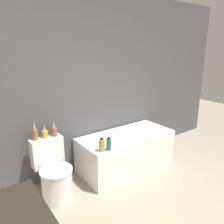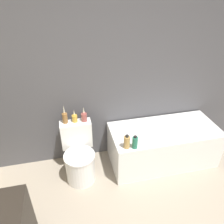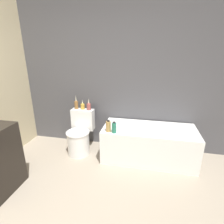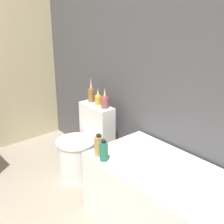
% 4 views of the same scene
% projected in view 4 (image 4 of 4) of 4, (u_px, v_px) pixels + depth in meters
% --- Properties ---
extents(wall_back_tiled, '(6.40, 0.06, 2.60)m').
position_uv_depth(wall_back_tiled, '(145.00, 51.00, 2.74)').
color(wall_back_tiled, '#4C4C51').
rests_on(wall_back_tiled, ground_plane).
extents(bathtub, '(1.47, 0.67, 0.55)m').
position_uv_depth(bathtub, '(175.00, 206.00, 2.35)').
color(bathtub, white).
rests_on(bathtub, ground).
extents(toilet, '(0.40, 0.55, 0.72)m').
position_uv_depth(toilet, '(83.00, 148.00, 3.16)').
color(toilet, white).
rests_on(toilet, ground).
extents(vase_gold, '(0.07, 0.07, 0.25)m').
position_uv_depth(vase_gold, '(91.00, 94.00, 3.19)').
color(vase_gold, olive).
rests_on(vase_gold, toilet).
extents(vase_silver, '(0.07, 0.07, 0.17)m').
position_uv_depth(vase_silver, '(98.00, 99.00, 3.11)').
color(vase_silver, gold).
rests_on(vase_silver, toilet).
extents(vase_bronze, '(0.07, 0.07, 0.20)m').
position_uv_depth(vase_bronze, '(105.00, 101.00, 3.02)').
color(vase_bronze, '#994C47').
rests_on(vase_bronze, toilet).
extents(shampoo_bottle_tall, '(0.07, 0.07, 0.18)m').
position_uv_depth(shampoo_bottle_tall, '(99.00, 146.00, 2.51)').
color(shampoo_bottle_tall, tan).
rests_on(shampoo_bottle_tall, bathtub).
extents(shampoo_bottle_short, '(0.07, 0.07, 0.17)m').
position_uv_depth(shampoo_bottle_short, '(104.00, 151.00, 2.43)').
color(shampoo_bottle_short, '#267259').
rests_on(shampoo_bottle_short, bathtub).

